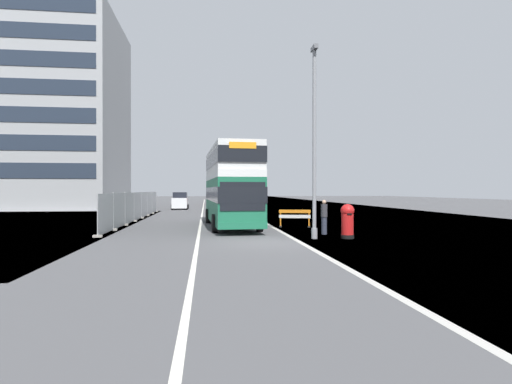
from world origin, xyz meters
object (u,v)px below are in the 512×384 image
Objects in this scene: double_decker_bus at (231,185)px; car_receding_mid at (180,201)px; car_oncoming_near at (216,203)px; car_far_side at (215,198)px; lamppost_foreground at (314,148)px; red_pillar_postbox at (347,220)px; roadworks_barrier at (295,216)px; car_receding_far at (218,199)px; pedestrian_at_kerb at (324,217)px.

car_receding_mid is (-4.62, 24.46, -1.63)m from double_decker_bus.
car_far_side is at bearing 88.86° from car_oncoming_near.
lamppost_foreground reaches higher than car_receding_mid.
red_pillar_postbox reaches higher than roadworks_barrier.
car_receding_far is at bearing 62.47° from car_receding_mid.
double_decker_bus is at bearing -79.29° from car_receding_mid.
car_oncoming_near is 2.23× the size of pedestrian_at_kerb.
car_far_side is (-5.17, 48.70, 0.16)m from red_pillar_postbox.
double_decker_bus is 33.75m from car_receding_far.
car_oncoming_near is (-5.65, 24.91, 0.07)m from red_pillar_postbox.
roadworks_barrier is at bearing -71.25° from car_receding_mid.
roadworks_barrier is at bearing 98.19° from pedestrian_at_kerb.
car_receding_far is (-3.74, 34.51, 0.40)m from roadworks_barrier.
lamppost_foreground reaches higher than red_pillar_postbox.
double_decker_bus is at bearing -90.35° from car_receding_far.
car_receding_far is at bearing 87.54° from car_oncoming_near.
roadworks_barrier is 0.49× the size of car_oncoming_near.
car_far_side is at bearing 94.20° from lamppost_foreground.
car_far_side reaches higher than pedestrian_at_kerb.
car_oncoming_near is at bearing 103.29° from roadworks_barrier.
pedestrian_at_kerb is at bearing -72.73° from car_receding_mid.
double_decker_bus reaches higher than roadworks_barrier.
lamppost_foreground is 4.00m from pedestrian_at_kerb.
car_far_side is 47.05m from pedestrian_at_kerb.
roadworks_barrier is at bearing -84.69° from car_far_side.
lamppost_foreground is at bearing -62.71° from double_decker_bus.
red_pillar_postbox is 0.84× the size of roadworks_barrier.
double_decker_bus is at bearing -88.48° from car_oncoming_near.
car_oncoming_near is at bearing -92.46° from car_receding_far.
car_receding_mid is (-8.19, 31.37, -3.36)m from lamppost_foreground.
car_receding_mid is (-9.80, 31.43, 0.07)m from red_pillar_postbox.
car_receding_mid is at bearing 108.75° from roadworks_barrier.
car_receding_mid is (-4.15, 6.53, -0.00)m from car_oncoming_near.
roadworks_barrier is at bearing -11.38° from double_decker_bus.
double_decker_bus is 1.22× the size of lamppost_foreground.
red_pillar_postbox is (1.61, -0.06, -3.43)m from lamppost_foreground.
car_receding_mid is at bearing -117.53° from car_receding_far.
car_receding_far is (-3.36, 40.63, -3.23)m from lamppost_foreground.
red_pillar_postbox is 0.41× the size of car_oncoming_near.
red_pillar_postbox is at bearing -72.69° from car_receding_mid.
pedestrian_at_kerb is at bearing 107.89° from red_pillar_postbox.
car_oncoming_near is (-0.47, 17.93, -1.63)m from double_decker_bus.
red_pillar_postbox is at bearing -83.04° from car_receding_far.
lamppost_foreground is at bearing 177.71° from red_pillar_postbox.
car_receding_far is at bearing 96.96° from red_pillar_postbox.
lamppost_foreground is at bearing -85.27° from car_receding_far.
red_pillar_postbox is at bearing -83.94° from car_far_side.
car_oncoming_near is 0.99× the size of car_receding_far.
double_decker_bus reaches higher than red_pillar_postbox.
car_far_side is at bearing 95.31° from roadworks_barrier.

